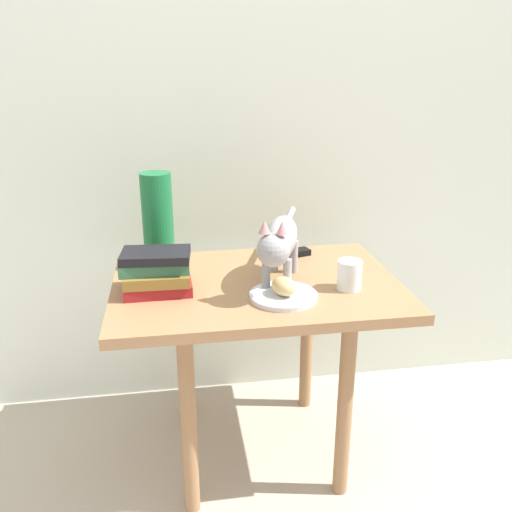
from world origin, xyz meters
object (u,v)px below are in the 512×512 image
at_px(book_stack, 156,272).
at_px(plate, 283,296).
at_px(cat, 280,241).
at_px(candle_jar, 349,276).
at_px(side_table, 256,308).
at_px(bread_roll, 284,286).
at_px(tv_remote, 288,254).
at_px(green_vase, 158,221).

bearing_deg(book_stack, plate, -16.63).
xyz_separation_m(cat, candle_jar, (0.19, -0.06, -0.09)).
xyz_separation_m(side_table, bread_roll, (0.05, -0.14, 0.12)).
bearing_deg(tv_remote, side_table, -143.31).
relative_size(cat, tv_remote, 3.06).
relative_size(book_stack, candle_jar, 2.32).
height_order(side_table, green_vase, green_vase).
xyz_separation_m(side_table, book_stack, (-0.29, -0.03, 0.14)).
distance_m(cat, tv_remote, 0.27).
relative_size(plate, green_vase, 0.63).
bearing_deg(cat, green_vase, 148.46).
distance_m(plate, cat, 0.16).
bearing_deg(book_stack, green_vase, 88.17).
height_order(side_table, plate, plate).
xyz_separation_m(bread_roll, candle_jar, (0.20, 0.04, -0.00)).
relative_size(side_table, book_stack, 4.23).
distance_m(book_stack, tv_remote, 0.48).
height_order(candle_jar, tv_remote, candle_jar).
distance_m(plate, bread_roll, 0.03).
height_order(side_table, candle_jar, candle_jar).
xyz_separation_m(candle_jar, tv_remote, (-0.11, 0.29, -0.03)).
height_order(green_vase, candle_jar, green_vase).
bearing_deg(candle_jar, plate, -169.89).
bearing_deg(cat, bread_roll, -94.57).
relative_size(bread_roll, green_vase, 0.27).
height_order(cat, tv_remote, cat).
height_order(plate, book_stack, book_stack).
distance_m(book_stack, green_vase, 0.22).
relative_size(book_stack, green_vase, 0.66).
relative_size(bread_roll, tv_remote, 0.53).
bearing_deg(tv_remote, candle_jar, -85.83).
height_order(bread_roll, cat, cat).
bearing_deg(side_table, bread_roll, -68.22).
xyz_separation_m(plate, book_stack, (-0.34, 0.10, 0.05)).
bearing_deg(side_table, green_vase, 147.41).
distance_m(bread_roll, book_stack, 0.36).
height_order(book_stack, candle_jar, book_stack).
height_order(bread_roll, green_vase, green_vase).
xyz_separation_m(side_table, cat, (0.06, -0.03, 0.22)).
bearing_deg(candle_jar, side_table, 159.56).
distance_m(book_stack, candle_jar, 0.54).
relative_size(side_table, plate, 4.48).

